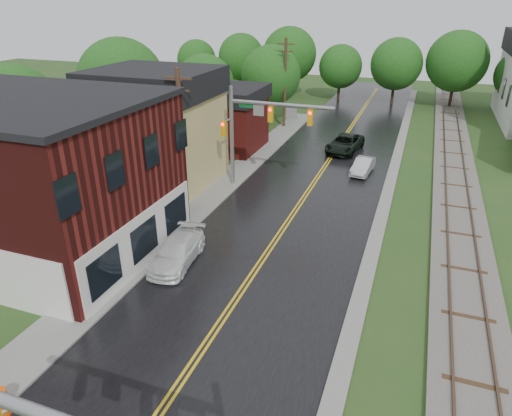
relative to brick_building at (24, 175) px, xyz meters
The scene contains 18 objects.
main_road 19.95m from the brick_building, 50.23° to the left, with size 10.00×90.00×0.02m, color black.
curb_right 27.15m from the brick_building, 48.20° to the left, with size 0.80×70.00×0.12m, color gray.
sidewalk_left 12.52m from the brick_building, 57.86° to the left, with size 2.40×50.00×0.12m, color gray.
brick_building is the anchor object (origin of this frame).
yellow_house 11.14m from the brick_building, 82.32° to the left, with size 8.00×7.00×6.40m, color tan.
darkred_building 20.25m from the brick_building, 82.92° to the left, with size 7.00×6.00×4.40m, color #3F0F0C.
railroad 30.36m from the brick_building, 41.66° to the left, with size 3.20×80.00×0.30m.
traffic_signal_far 15.03m from the brick_building, 53.08° to the left, with size 7.34×0.43×7.20m.
utility_pole_b 9.03m from the brick_building, 50.93° to the left, with size 1.80×0.28×9.00m.
utility_pole_c 29.56m from the brick_building, 78.91° to the left, with size 1.80×0.28×9.00m.
tree_left_a 10.14m from the brick_building, 136.87° to the left, with size 6.80×6.80×8.67m.
tree_left_b 17.80m from the brick_building, 107.61° to the left, with size 7.60×7.60×9.69m.
tree_left_c 24.94m from the brick_building, 93.14° to the left, with size 6.00×6.00×7.65m.
tree_left_e 31.12m from the brick_building, 83.29° to the left, with size 6.40×6.40×8.16m.
suv_dark 26.54m from the brick_building, 59.69° to the left, with size 2.42×5.25×1.46m, color black.
sedan_silver 23.86m from the brick_building, 48.58° to the left, with size 1.26×3.61×1.19m, color silver.
pickup_white 9.14m from the brick_building, ahead, with size 1.85×4.54×1.32m, color white.
construction_barrel 12.77m from the brick_building, 51.89° to the right, with size 0.55×0.55×0.98m, color #E8530A.
Camera 1 is at (6.80, -2.02, 12.76)m, focal length 32.00 mm.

